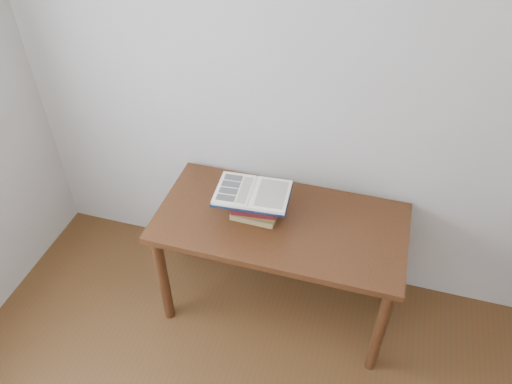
% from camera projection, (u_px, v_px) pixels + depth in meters
% --- Properties ---
extents(room_shell, '(3.54, 3.54, 2.62)m').
position_uv_depth(room_shell, '(152.00, 351.00, 1.05)').
color(room_shell, '#ADA9A4').
rests_on(room_shell, ground).
extents(desk, '(1.33, 0.66, 0.71)m').
position_uv_depth(desk, '(280.00, 234.00, 2.71)').
color(desk, '#4F2613').
rests_on(desk, ground).
extents(book_stack, '(0.26, 0.21, 0.15)m').
position_uv_depth(book_stack, '(257.00, 204.00, 2.63)').
color(book_stack, olive).
rests_on(book_stack, desk).
extents(open_book, '(0.40, 0.29, 0.03)m').
position_uv_depth(open_book, '(253.00, 193.00, 2.56)').
color(open_book, black).
rests_on(open_book, book_stack).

